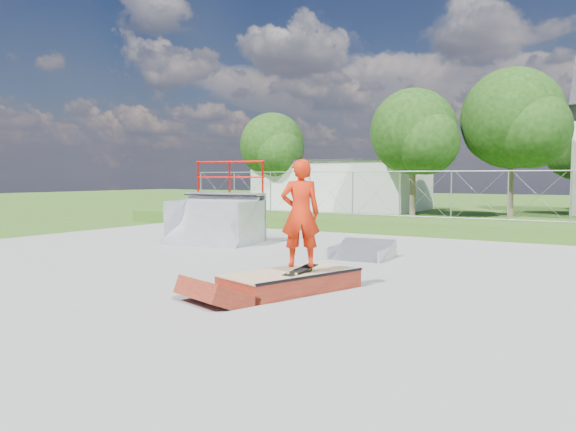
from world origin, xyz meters
name	(u,v)px	position (x,y,z in m)	size (l,w,h in m)	color
ground	(242,266)	(0.00, 0.00, 0.00)	(120.00, 120.00, 0.00)	#2E5919
concrete_pad	(242,265)	(0.00, 0.00, 0.02)	(20.00, 16.00, 0.04)	gray
grass_berm	(390,225)	(0.00, 9.50, 0.25)	(24.00, 3.00, 0.50)	#2E5919
grind_box	(290,282)	(2.45, -1.91, 0.18)	(1.93, 2.73, 0.37)	maroon
quarter_pipe	(213,202)	(-3.29, 3.06, 1.29)	(2.58, 2.18, 2.58)	#ADB0B5
flat_bank_ramp	(362,251)	(1.93, 2.45, 0.21)	(1.38, 1.47, 0.42)	#ADB0B5
skateboard	(300,270)	(2.67, -1.94, 0.41)	(0.22, 0.80, 0.02)	black
skater	(300,217)	(2.67, -1.94, 1.36)	(0.69, 0.45, 1.89)	red
concrete_stairs	(201,215)	(-8.50, 8.70, 0.40)	(1.50, 1.60, 0.80)	gray
chain_link_fence	(400,194)	(0.00, 10.50, 1.40)	(20.00, 0.06, 1.80)	gray
utility_building_flat	(342,186)	(-8.00, 22.00, 1.50)	(10.00, 6.00, 3.00)	silver
tree_left_near	(417,135)	(-1.75, 17.83, 4.24)	(4.76, 4.48, 6.65)	brown
tree_center	(518,122)	(2.78, 19.81, 4.85)	(5.44, 5.12, 7.60)	brown
tree_left_far	(274,148)	(-11.77, 19.85, 3.94)	(4.42, 4.16, 6.18)	brown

